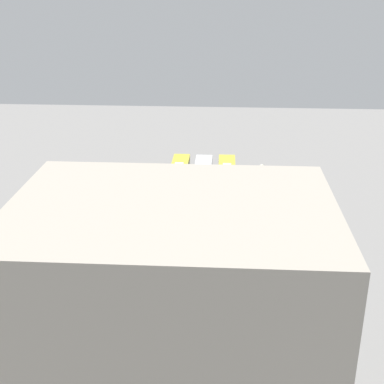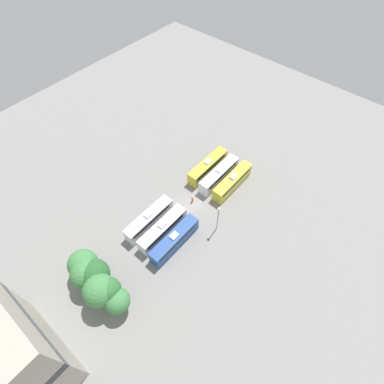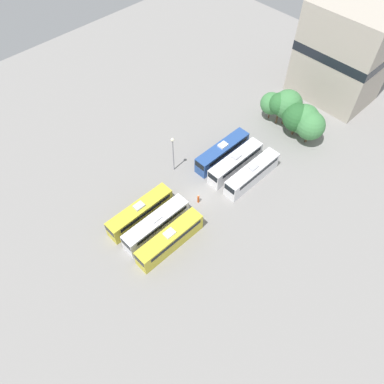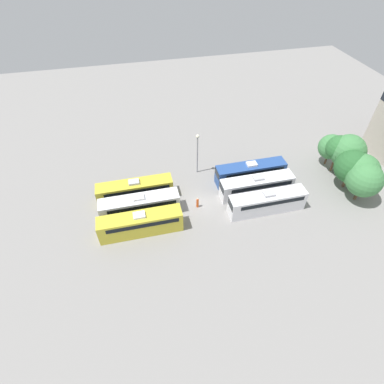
{
  "view_description": "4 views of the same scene",
  "coord_description": "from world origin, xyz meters",
  "px_view_note": "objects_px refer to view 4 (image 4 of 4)",
  "views": [
    {
      "loc": [
        -2.9,
        62.11,
        28.6
      ],
      "look_at": [
        0.98,
        -0.88,
        2.79
      ],
      "focal_mm": 50.0,
      "sensor_mm": 36.0,
      "label": 1
    },
    {
      "loc": [
        -23.29,
        27.37,
        52.62
      ],
      "look_at": [
        1.06,
        -1.13,
        2.36
      ],
      "focal_mm": 28.0,
      "sensor_mm": 36.0,
      "label": 2
    },
    {
      "loc": [
        26.02,
        -26.7,
        49.55
      ],
      "look_at": [
        0.0,
        -1.54,
        3.04
      ],
      "focal_mm": 35.0,
      "sensor_mm": 36.0,
      "label": 3
    },
    {
      "loc": [
        30.81,
        -8.55,
        33.13
      ],
      "look_at": [
        -1.35,
        -0.99,
        1.47
      ],
      "focal_mm": 28.0,
      "sensor_mm": 36.0,
      "label": 4
    }
  ],
  "objects_px": {
    "tree_4": "(360,172)",
    "tree_5": "(364,180)",
    "bus_0": "(135,190)",
    "tree_1": "(339,148)",
    "tree_0": "(331,147)",
    "worker_person": "(198,203)",
    "bus_2": "(141,223)",
    "bus_3": "(251,172)",
    "tree_3": "(352,167)",
    "bus_5": "(267,202)",
    "bus_1": "(140,205)",
    "light_pole": "(197,147)",
    "tree_2": "(348,151)",
    "bus_4": "(257,186)"
  },
  "relations": [
    {
      "from": "tree_0",
      "to": "bus_3",
      "type": "bearing_deg",
      "value": -85.69
    },
    {
      "from": "light_pole",
      "to": "tree_5",
      "type": "height_order",
      "value": "light_pole"
    },
    {
      "from": "tree_4",
      "to": "tree_0",
      "type": "bearing_deg",
      "value": -177.16
    },
    {
      "from": "bus_3",
      "to": "tree_2",
      "type": "bearing_deg",
      "value": 83.22
    },
    {
      "from": "worker_person",
      "to": "bus_2",
      "type": "bearing_deg",
      "value": -71.77
    },
    {
      "from": "bus_5",
      "to": "bus_0",
      "type": "bearing_deg",
      "value": -110.46
    },
    {
      "from": "light_pole",
      "to": "tree_3",
      "type": "relative_size",
      "value": 1.11
    },
    {
      "from": "tree_0",
      "to": "bus_1",
      "type": "bearing_deg",
      "value": -82.19
    },
    {
      "from": "tree_1",
      "to": "worker_person",
      "type": "bearing_deg",
      "value": -82.79
    },
    {
      "from": "bus_2",
      "to": "tree_4",
      "type": "distance_m",
      "value": 33.73
    },
    {
      "from": "bus_2",
      "to": "tree_2",
      "type": "distance_m",
      "value": 34.61
    },
    {
      "from": "light_pole",
      "to": "tree_0",
      "type": "bearing_deg",
      "value": 82.52
    },
    {
      "from": "bus_5",
      "to": "bus_2",
      "type": "bearing_deg",
      "value": -90.36
    },
    {
      "from": "tree_4",
      "to": "tree_5",
      "type": "distance_m",
      "value": 1.93
    },
    {
      "from": "tree_0",
      "to": "tree_3",
      "type": "xyz_separation_m",
      "value": [
        6.05,
        -0.33,
        0.51
      ]
    },
    {
      "from": "bus_5",
      "to": "tree_3",
      "type": "bearing_deg",
      "value": 97.86
    },
    {
      "from": "bus_0",
      "to": "tree_1",
      "type": "bearing_deg",
      "value": 88.52
    },
    {
      "from": "tree_3",
      "to": "tree_4",
      "type": "distance_m",
      "value": 1.38
    },
    {
      "from": "bus_0",
      "to": "bus_1",
      "type": "relative_size",
      "value": 1.0
    },
    {
      "from": "bus_4",
      "to": "tree_0",
      "type": "distance_m",
      "value": 15.7
    },
    {
      "from": "bus_1",
      "to": "tree_4",
      "type": "relative_size",
      "value": 1.7
    },
    {
      "from": "tree_0",
      "to": "tree_4",
      "type": "bearing_deg",
      "value": 2.84
    },
    {
      "from": "tree_4",
      "to": "tree_5",
      "type": "xyz_separation_m",
      "value": [
        1.82,
        -0.62,
        0.02
      ]
    },
    {
      "from": "bus_5",
      "to": "tree_4",
      "type": "relative_size",
      "value": 1.7
    },
    {
      "from": "bus_0",
      "to": "bus_1",
      "type": "xyz_separation_m",
      "value": [
        3.43,
        0.35,
        0.0
      ]
    },
    {
      "from": "bus_3",
      "to": "tree_3",
      "type": "relative_size",
      "value": 1.7
    },
    {
      "from": "bus_2",
      "to": "tree_5",
      "type": "distance_m",
      "value": 33.12
    },
    {
      "from": "worker_person",
      "to": "tree_3",
      "type": "bearing_deg",
      "value": 87.65
    },
    {
      "from": "bus_1",
      "to": "tree_3",
      "type": "height_order",
      "value": "tree_3"
    },
    {
      "from": "bus_4",
      "to": "tree_2",
      "type": "height_order",
      "value": "tree_2"
    },
    {
      "from": "tree_2",
      "to": "tree_4",
      "type": "xyz_separation_m",
      "value": [
        4.28,
        -0.48,
        -0.65
      ]
    },
    {
      "from": "tree_2",
      "to": "tree_3",
      "type": "relative_size",
      "value": 1.09
    },
    {
      "from": "bus_5",
      "to": "tree_1",
      "type": "height_order",
      "value": "tree_1"
    },
    {
      "from": "worker_person",
      "to": "tree_0",
      "type": "relative_size",
      "value": 0.31
    },
    {
      "from": "bus_2",
      "to": "tree_3",
      "type": "bearing_deg",
      "value": 93.26
    },
    {
      "from": "worker_person",
      "to": "tree_4",
      "type": "relative_size",
      "value": 0.27
    },
    {
      "from": "bus_0",
      "to": "light_pole",
      "type": "height_order",
      "value": "light_pole"
    },
    {
      "from": "light_pole",
      "to": "tree_1",
      "type": "relative_size",
      "value": 1.1
    },
    {
      "from": "bus_0",
      "to": "bus_3",
      "type": "bearing_deg",
      "value": 90.0
    },
    {
      "from": "light_pole",
      "to": "tree_1",
      "type": "height_order",
      "value": "light_pole"
    },
    {
      "from": "tree_4",
      "to": "tree_3",
      "type": "bearing_deg",
      "value": -149.72
    },
    {
      "from": "light_pole",
      "to": "tree_3",
      "type": "distance_m",
      "value": 24.09
    },
    {
      "from": "light_pole",
      "to": "bus_2",
      "type": "bearing_deg",
      "value": -44.34
    },
    {
      "from": "tree_5",
      "to": "tree_0",
      "type": "bearing_deg",
      "value": 178.35
    },
    {
      "from": "bus_3",
      "to": "tree_5",
      "type": "bearing_deg",
      "value": 61.13
    },
    {
      "from": "bus_1",
      "to": "tree_4",
      "type": "distance_m",
      "value": 33.56
    },
    {
      "from": "tree_1",
      "to": "bus_1",
      "type": "bearing_deg",
      "value": -85.54
    },
    {
      "from": "bus_0",
      "to": "tree_1",
      "type": "relative_size",
      "value": 1.69
    },
    {
      "from": "bus_4",
      "to": "worker_person",
      "type": "height_order",
      "value": "bus_4"
    },
    {
      "from": "bus_0",
      "to": "bus_5",
      "type": "relative_size",
      "value": 1.0
    }
  ]
}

